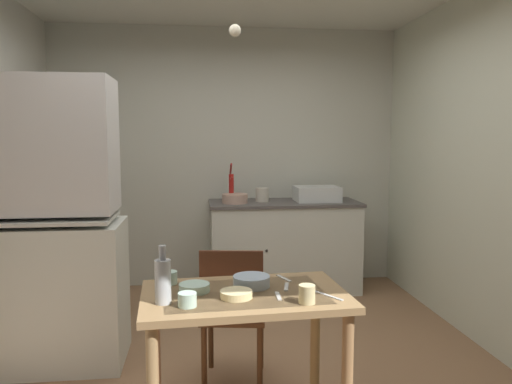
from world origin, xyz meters
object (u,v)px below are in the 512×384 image
dining_table (245,316)px  chair_far_side (233,311)px  mixing_bowl_counter (235,199)px  serving_bowl_wide (251,281)px  sink_basin (317,194)px  hand_pump (231,185)px  hutch_cabinet (52,233)px  mug_dark (307,294)px  glass_bottle (163,280)px

dining_table → chair_far_side: size_ratio=1.20×
dining_table → chair_far_side: chair_far_side is taller
mixing_bowl_counter → serving_bowl_wide: (-0.09, -2.32, -0.15)m
sink_basin → hand_pump: bearing=177.0°
hand_pump → serving_bowl_wide: 2.43m
sink_basin → serving_bowl_wide: 2.55m
chair_far_side → serving_bowl_wide: bearing=-81.6°
hutch_cabinet → sink_basin: 2.63m
sink_basin → serving_bowl_wide: bearing=-111.3°
hutch_cabinet → hand_pump: (1.32, 1.49, 0.17)m
sink_basin → serving_bowl_wide: size_ratio=2.26×
sink_basin → mug_dark: (-0.69, -2.66, -0.17)m
hand_pump → dining_table: 2.55m
chair_far_side → serving_bowl_wide: chair_far_side is taller
hutch_cabinet → hand_pump: bearing=48.5°
sink_basin → mixing_bowl_counter: bearing=-176.6°
mug_dark → glass_bottle: bearing=173.4°
chair_far_side → mug_dark: chair_far_side is taller
chair_far_side → mug_dark: (0.30, -0.75, 0.34)m
hand_pump → mug_dark: (0.18, -2.71, -0.26)m
hutch_cabinet → mixing_bowl_counter: (1.35, 1.40, 0.04)m
hutch_cabinet → mixing_bowl_counter: 1.94m
mixing_bowl_counter → mug_dark: (0.15, -2.61, -0.14)m
mixing_bowl_counter → dining_table: mixing_bowl_counter is taller
hand_pump → glass_bottle: (-0.50, -2.63, -0.19)m
mixing_bowl_counter → sink_basin: bearing=3.4°
mixing_bowl_counter → glass_bottle: size_ratio=0.90×
chair_far_side → glass_bottle: size_ratio=3.19×
hand_pump → mixing_bowl_counter: (0.03, -0.10, -0.12)m
dining_table → serving_bowl_wide: (0.05, 0.10, 0.15)m
hutch_cabinet → dining_table: 1.61m
mixing_bowl_counter → dining_table: (-0.13, -2.42, -0.31)m
hand_pump → chair_far_side: (-0.13, -1.96, -0.60)m
hand_pump → glass_bottle: bearing=-100.8°
serving_bowl_wide → glass_bottle: bearing=-154.3°
hutch_cabinet → glass_bottle: 1.40m
hutch_cabinet → glass_bottle: bearing=-54.3°
mixing_bowl_counter → chair_far_side: size_ratio=0.28×
hutch_cabinet → serving_bowl_wide: bearing=-36.2°
hand_pump → serving_bowl_wide: size_ratio=2.00×
hutch_cabinet → glass_bottle: (0.82, -1.14, -0.03)m
serving_bowl_wide → glass_bottle: (-0.44, -0.21, 0.08)m
mixing_bowl_counter → dining_table: size_ratio=0.23×
hutch_cabinet → mug_dark: 1.93m
dining_table → chair_far_side: (-0.02, 0.55, -0.17)m
mixing_bowl_counter → dining_table: 2.44m
hand_pump → dining_table: hand_pump is taller
serving_bowl_wide → mug_dark: mug_dark is taller
mug_dark → chair_far_side: bearing=111.9°
serving_bowl_wide → glass_bottle: size_ratio=0.69×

